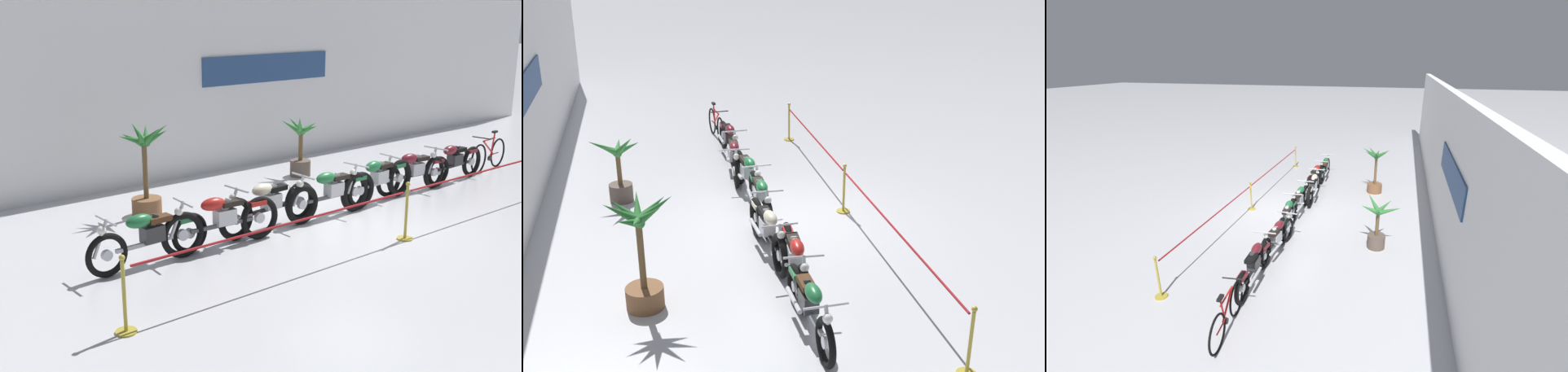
# 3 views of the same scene
# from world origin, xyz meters

# --- Properties ---
(ground_plane) EXTENTS (120.00, 120.00, 0.00)m
(ground_plane) POSITION_xyz_m (0.00, 0.00, 0.00)
(ground_plane) COLOR silver
(motorcycle_green_0) EXTENTS (2.23, 0.62, 0.93)m
(motorcycle_green_0) POSITION_xyz_m (-4.00, 0.59, 0.47)
(motorcycle_green_0) COLOR black
(motorcycle_green_0) RESTS_ON ground
(motorcycle_red_1) EXTENTS (2.32, 0.62, 0.97)m
(motorcycle_red_1) POSITION_xyz_m (-2.66, 0.49, 0.49)
(motorcycle_red_1) COLOR black
(motorcycle_red_1) RESTS_ON ground
(motorcycle_cream_2) EXTENTS (2.39, 0.62, 0.96)m
(motorcycle_cream_2) POSITION_xyz_m (-1.46, 0.70, 0.48)
(motorcycle_cream_2) COLOR black
(motorcycle_cream_2) RESTS_ON ground
(motorcycle_green_3) EXTENTS (2.34, 0.62, 0.97)m
(motorcycle_green_3) POSITION_xyz_m (0.02, 0.56, 0.47)
(motorcycle_green_3) COLOR black
(motorcycle_green_3) RESTS_ON ground
(motorcycle_green_4) EXTENTS (2.37, 0.62, 0.98)m
(motorcycle_green_4) POSITION_xyz_m (1.39, 0.59, 0.49)
(motorcycle_green_4) COLOR black
(motorcycle_green_4) RESTS_ON ground
(motorcycle_maroon_5) EXTENTS (2.27, 0.62, 0.93)m
(motorcycle_maroon_5) POSITION_xyz_m (2.71, 0.70, 0.47)
(motorcycle_maroon_5) COLOR black
(motorcycle_maroon_5) RESTS_ON ground
(motorcycle_maroon_6) EXTENTS (2.33, 0.62, 0.95)m
(motorcycle_maroon_6) POSITION_xyz_m (4.08, 0.63, 0.48)
(motorcycle_maroon_6) COLOR black
(motorcycle_maroon_6) RESTS_ON ground
(bicycle) EXTENTS (1.76, 0.48, 0.98)m
(bicycle) POSITION_xyz_m (5.74, 0.76, 0.40)
(bicycle) COLOR black
(bicycle) RESTS_ON ground
(potted_palm_left_of_row) EXTENTS (0.91, 1.11, 1.58)m
(potted_palm_left_of_row) POSITION_xyz_m (1.69, 3.31, 0.64)
(potted_palm_left_of_row) COLOR brown
(potted_palm_left_of_row) RESTS_ON ground
(potted_palm_right_of_row) EXTENTS (1.08, 1.09, 1.88)m
(potted_palm_right_of_row) POSITION_xyz_m (-2.76, 2.90, 0.87)
(potted_palm_right_of_row) COLOR brown
(potted_palm_right_of_row) RESTS_ON ground
(stanchion_far_left) EXTENTS (10.60, 0.28, 1.05)m
(stanchion_far_left) POSITION_xyz_m (-1.52, -1.20, 0.74)
(stanchion_far_left) COLOR gold
(stanchion_far_left) RESTS_ON ground
(stanchion_mid_left) EXTENTS (0.28, 0.28, 1.05)m
(stanchion_mid_left) POSITION_xyz_m (0.11, -1.20, 0.36)
(stanchion_mid_left) COLOR gold
(stanchion_mid_left) RESTS_ON ground
(stanchion_mid_right) EXTENTS (0.28, 0.28, 1.05)m
(stanchion_mid_right) POSITION_xyz_m (5.19, -1.20, 0.36)
(stanchion_mid_right) COLOR gold
(stanchion_mid_right) RESTS_ON ground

